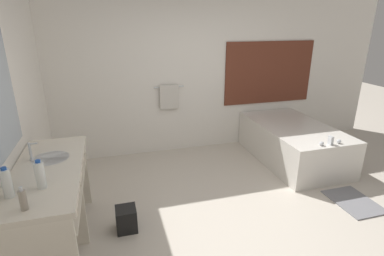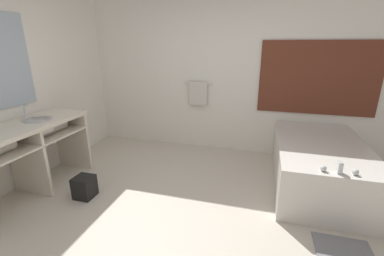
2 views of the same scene
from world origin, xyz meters
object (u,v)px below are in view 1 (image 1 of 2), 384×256
at_px(water_bottle_2, 7,183).
at_px(waste_bin, 126,219).
at_px(water_bottle_1, 40,175).
at_px(bathtub, 293,141).
at_px(soap_dispenser, 23,200).

height_order(water_bottle_2, waste_bin, water_bottle_2).
xyz_separation_m(water_bottle_1, water_bottle_2, (-0.22, -0.08, 0.00)).
bearing_deg(bathtub, water_bottle_2, -156.19).
height_order(soap_dispenser, waste_bin, soap_dispenser).
distance_m(bathtub, waste_bin, 2.97).
xyz_separation_m(bathtub, water_bottle_2, (-3.63, -1.60, 0.69)).
relative_size(bathtub, water_bottle_1, 7.43).
relative_size(soap_dispenser, waste_bin, 0.69).
height_order(water_bottle_1, waste_bin, water_bottle_1).
xyz_separation_m(bathtub, water_bottle_1, (-3.42, -1.53, 0.69)).
xyz_separation_m(bathtub, waste_bin, (-2.77, -1.07, -0.20)).
distance_m(water_bottle_1, waste_bin, 1.19).
xyz_separation_m(soap_dispenser, waste_bin, (0.72, 0.75, -0.84)).
bearing_deg(water_bottle_2, soap_dispenser, -54.94).
distance_m(bathtub, water_bottle_1, 3.80).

